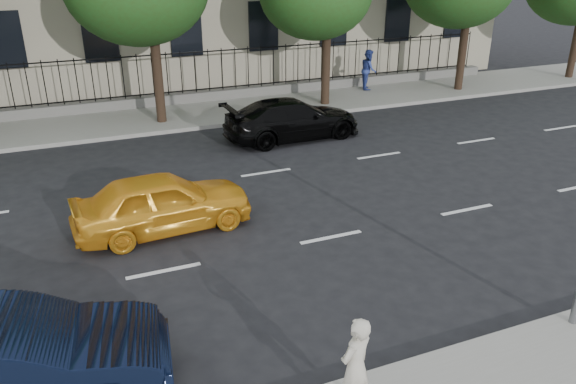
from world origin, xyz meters
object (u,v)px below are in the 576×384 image
object	(u,v)px
black_sedan	(293,119)
woman_near	(355,366)
yellow_taxi	(163,202)
navy_sedan	(6,362)

from	to	relation	value
black_sedan	woman_near	size ratio (longest dim) A/B	3.10
yellow_taxi	navy_sedan	distance (m)	5.85
yellow_taxi	navy_sedan	xyz separation A→B (m)	(-3.22, -4.88, 0.05)
yellow_taxi	woman_near	world-z (taller)	woman_near
navy_sedan	yellow_taxi	bearing A→B (deg)	-25.68
navy_sedan	black_sedan	xyz separation A→B (m)	(8.87, 10.21, -0.06)
yellow_taxi	navy_sedan	size ratio (longest dim) A/B	0.90
navy_sedan	black_sedan	distance (m)	13.53
yellow_taxi	woman_near	size ratio (longest dim) A/B	2.66
navy_sedan	woman_near	bearing A→B (deg)	-107.71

